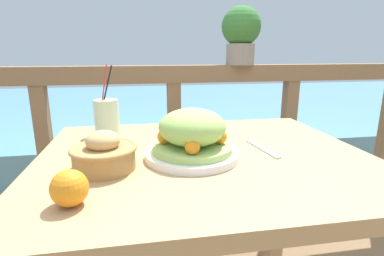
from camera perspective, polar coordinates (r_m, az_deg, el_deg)
patio_table at (r=0.93m, az=2.36°, el=-11.68°), size 0.96×0.79×0.76m
railing_fence at (r=1.66m, az=-3.42°, el=1.46°), size 2.80×0.08×0.98m
sea_backdrop at (r=4.20m, az=-7.24°, el=2.44°), size 12.00×4.00×0.36m
salad_plate at (r=0.83m, az=0.02°, el=-1.72°), size 0.27×0.27×0.14m
drink_glass at (r=1.10m, az=-15.93°, el=1.98°), size 0.09×0.09×0.25m
bread_basket at (r=0.79m, az=-16.44°, el=-4.72°), size 0.17×0.17×0.10m
potted_plant at (r=1.70m, az=9.32°, el=17.49°), size 0.21×0.21×0.31m
knife at (r=0.94m, az=13.16°, el=-3.81°), size 0.04×0.18×0.00m
orange_near_basket at (r=0.63m, az=-22.31°, el=-10.55°), size 0.07×0.07×0.07m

